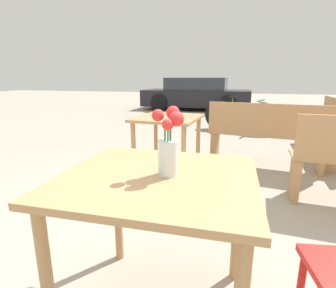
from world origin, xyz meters
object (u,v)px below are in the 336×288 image
Objects in this scene: table_back at (168,127)px; parked_car at (197,94)px; bench_near at (266,134)px; table_front at (159,198)px; flower_vase at (169,147)px; bench_far at (332,125)px; bicycle at (240,116)px.

parked_car is (-0.77, 6.94, -0.04)m from table_back.
parked_car reaches higher than bench_near.
table_front is at bearing -105.52° from bench_near.
table_back is 0.21× the size of parked_car.
flower_vase is 0.08× the size of parked_car.
bench_near is at bearing -73.30° from parked_car.
bench_near is at bearing 74.48° from table_front.
bench_far is (1.67, 3.30, -0.15)m from table_front.
table_front is at bearing -169.90° from flower_vase.
flower_vase is at bearing -104.57° from bench_near.
table_front is 0.55× the size of bicycle.
parked_car reaches higher than table_front.
bench_far reaches higher than table_front.
bench_near is at bearing 75.43° from flower_vase.
bench_far reaches higher than table_back.
bicycle reaches higher than table_front.
flower_vase is 3.70m from bench_far.
bench_far is 2.04m from bicycle.
parked_car is (-2.90, 5.47, 0.09)m from bench_far.
bicycle is (0.30, 4.84, -0.51)m from flower_vase.
table_back is (-2.13, -1.46, 0.12)m from bench_far.
flower_vase is 0.19× the size of bicycle.
flower_vase is 1.92m from table_back.
bench_near is 0.38× the size of parked_car.
bicycle is 0.40× the size of parked_car.
table_front is 4.87m from bicycle.
bicycle is at bearing 86.41° from flower_vase.
table_front is 2.53m from bench_near.
bench_far is (1.63, 3.30, -0.39)m from flower_vase.
table_front is 0.24m from flower_vase.
bench_near and bench_far have the same top height.
bicycle is (0.80, 3.01, -0.25)m from table_back.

